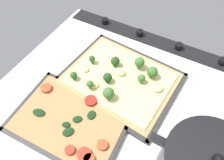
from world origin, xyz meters
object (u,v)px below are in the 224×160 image
broccoli_pizza (120,78)px  veggie_pizza_back (71,120)px  baking_tray_front (120,80)px  baking_tray_back (70,120)px

broccoli_pizza → veggie_pizza_back: bearing=74.2°
broccoli_pizza → veggie_pizza_back: (5.85, 20.72, -0.65)cm
baking_tray_front → veggie_pizza_back: 21.52cm
baking_tray_front → broccoli_pizza: (-0.11, 0.01, 1.36)cm
baking_tray_front → broccoli_pizza: size_ratio=1.07×
baking_tray_front → veggie_pizza_back: veggie_pizza_back is taller
baking_tray_back → veggie_pizza_back: (-0.43, 0.15, 0.70)cm
veggie_pizza_back → baking_tray_back: bearing=-19.4°
broccoli_pizza → veggie_pizza_back: size_ratio=1.17×
baking_tray_front → veggie_pizza_back: bearing=74.5°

